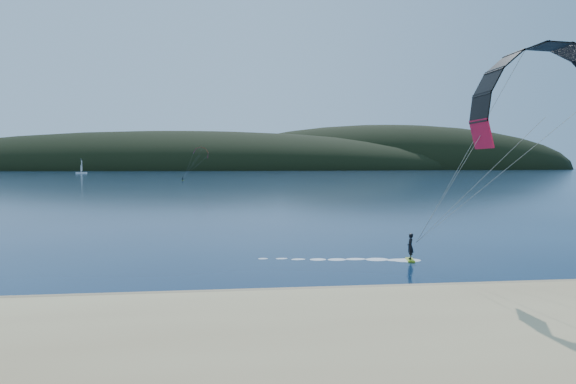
{
  "coord_description": "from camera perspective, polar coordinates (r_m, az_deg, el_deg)",
  "views": [
    {
      "loc": [
        -0.37,
        -21.06,
        6.64
      ],
      "look_at": [
        3.43,
        10.0,
        5.0
      ],
      "focal_mm": 31.81,
      "sensor_mm": 36.0,
      "label": 1
    }
  ],
  "objects": [
    {
      "name": "wet_sand",
      "position": [
        26.4,
        -6.06,
        -11.47
      ],
      "size": [
        220.0,
        2.5,
        0.1
      ],
      "color": "olive",
      "rests_on": "ground"
    },
    {
      "name": "kitesurfer_far",
      "position": [
        220.59,
        -9.77,
        4.09
      ],
      "size": [
        12.08,
        5.79,
        14.21
      ],
      "color": "#97BE16",
      "rests_on": "ground"
    },
    {
      "name": "headland",
      "position": [
        766.37,
        -6.9,
        2.48
      ],
      "size": [
        1200.0,
        310.0,
        140.0
      ],
      "color": "black",
      "rests_on": "ground"
    },
    {
      "name": "ground",
      "position": [
        22.09,
        -5.87,
        -14.51
      ],
      "size": [
        1800.0,
        1800.0,
        0.0
      ],
      "primitive_type": "plane",
      "color": "#071B37",
      "rests_on": "ground"
    },
    {
      "name": "sailboat",
      "position": [
        437.62,
        -22.09,
        2.03
      ],
      "size": [
        8.6,
        5.52,
        12.2
      ],
      "color": "white",
      "rests_on": "ground"
    },
    {
      "name": "kitesurfer_near",
      "position": [
        33.45,
        26.25,
        7.06
      ],
      "size": [
        21.05,
        9.26,
        13.26
      ],
      "color": "#97BE16",
      "rests_on": "ground"
    }
  ]
}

